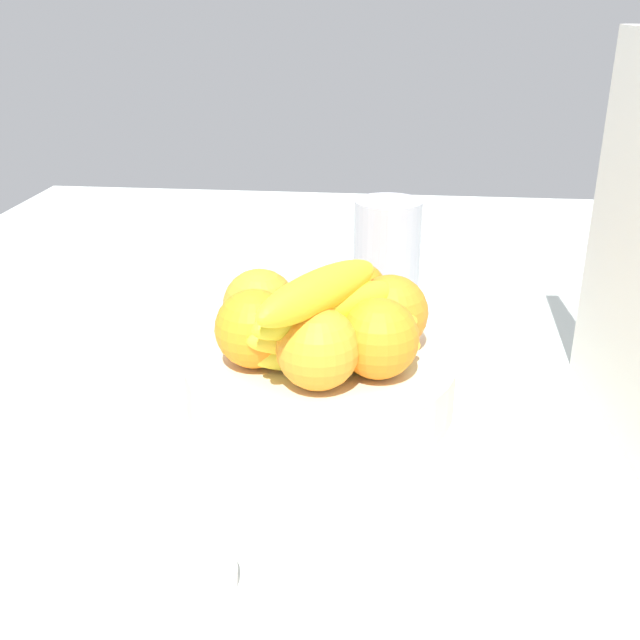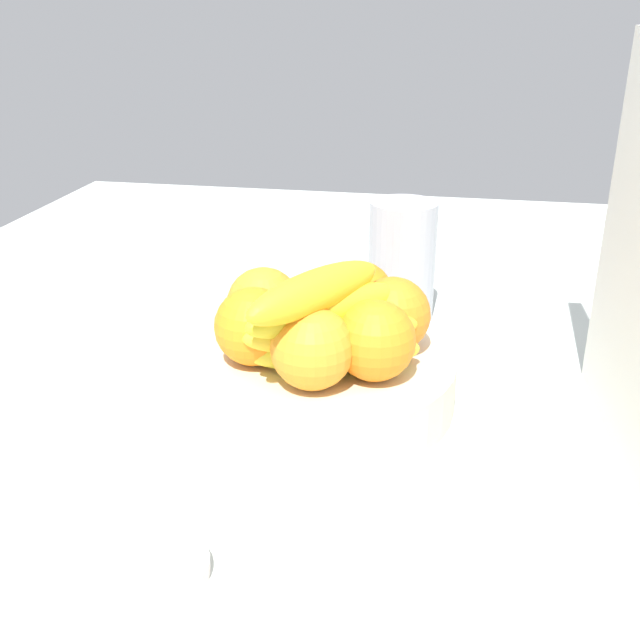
{
  "view_description": "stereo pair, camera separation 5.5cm",
  "coord_description": "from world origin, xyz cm",
  "px_view_note": "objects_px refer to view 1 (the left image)",
  "views": [
    {
      "loc": [
        66.43,
        5.47,
        38.51
      ],
      "look_at": [
        -1.06,
        -1.68,
        9.18
      ],
      "focal_mm": 42.32,
      "sensor_mm": 36.0,
      "label": 1
    },
    {
      "loc": [
        65.63,
        10.94,
        38.51
      ],
      "look_at": [
        -1.06,
        -1.68,
        9.18
      ],
      "focal_mm": 42.32,
      "sensor_mm": 36.0,
      "label": 2
    }
  ],
  "objects_px": {
    "orange_back_left": "(318,349)",
    "orange_top_stack": "(390,313)",
    "banana_bunch": "(329,321)",
    "jar_lid": "(184,577)",
    "orange_front_right": "(260,306)",
    "fruit_bowl": "(320,379)",
    "orange_center": "(254,329)",
    "orange_front_left": "(353,296)",
    "orange_back_right": "(378,339)",
    "thermos_tumbler": "(386,259)"
  },
  "relations": [
    {
      "from": "orange_front_right",
      "to": "orange_back_left",
      "type": "distance_m",
      "value": 0.12
    },
    {
      "from": "orange_back_left",
      "to": "orange_back_right",
      "type": "relative_size",
      "value": 1.0
    },
    {
      "from": "fruit_bowl",
      "to": "orange_back_right",
      "type": "height_order",
      "value": "orange_back_right"
    },
    {
      "from": "banana_bunch",
      "to": "jar_lid",
      "type": "distance_m",
      "value": 0.27
    },
    {
      "from": "orange_top_stack",
      "to": "banana_bunch",
      "type": "distance_m",
      "value": 0.08
    },
    {
      "from": "orange_back_left",
      "to": "orange_front_right",
      "type": "bearing_deg",
      "value": -143.63
    },
    {
      "from": "orange_front_right",
      "to": "jar_lid",
      "type": "distance_m",
      "value": 0.31
    },
    {
      "from": "fruit_bowl",
      "to": "orange_front_left",
      "type": "relative_size",
      "value": 3.53
    },
    {
      "from": "orange_front_right",
      "to": "orange_back_left",
      "type": "bearing_deg",
      "value": 36.37
    },
    {
      "from": "orange_center",
      "to": "jar_lid",
      "type": "bearing_deg",
      "value": -1.83
    },
    {
      "from": "fruit_bowl",
      "to": "banana_bunch",
      "type": "distance_m",
      "value": 0.09
    },
    {
      "from": "jar_lid",
      "to": "orange_back_left",
      "type": "bearing_deg",
      "value": 160.52
    },
    {
      "from": "orange_back_left",
      "to": "orange_front_left",
      "type": "bearing_deg",
      "value": 170.16
    },
    {
      "from": "fruit_bowl",
      "to": "orange_top_stack",
      "type": "distance_m",
      "value": 0.1
    },
    {
      "from": "orange_back_right",
      "to": "thermos_tumbler",
      "type": "relative_size",
      "value": 0.51
    },
    {
      "from": "orange_front_right",
      "to": "orange_back_right",
      "type": "distance_m",
      "value": 0.14
    },
    {
      "from": "orange_back_left",
      "to": "fruit_bowl",
      "type": "bearing_deg",
      "value": -175.76
    },
    {
      "from": "orange_front_left",
      "to": "banana_bunch",
      "type": "bearing_deg",
      "value": -8.88
    },
    {
      "from": "orange_center",
      "to": "orange_back_left",
      "type": "distance_m",
      "value": 0.08
    },
    {
      "from": "orange_front_right",
      "to": "orange_center",
      "type": "relative_size",
      "value": 1.0
    },
    {
      "from": "orange_front_right",
      "to": "orange_top_stack",
      "type": "height_order",
      "value": "same"
    },
    {
      "from": "thermos_tumbler",
      "to": "jar_lid",
      "type": "bearing_deg",
      "value": -14.22
    },
    {
      "from": "banana_bunch",
      "to": "jar_lid",
      "type": "height_order",
      "value": "banana_bunch"
    },
    {
      "from": "thermos_tumbler",
      "to": "jar_lid",
      "type": "height_order",
      "value": "thermos_tumbler"
    },
    {
      "from": "orange_back_left",
      "to": "orange_top_stack",
      "type": "distance_m",
      "value": 0.11
    },
    {
      "from": "fruit_bowl",
      "to": "jar_lid",
      "type": "relative_size",
      "value": 3.55
    },
    {
      "from": "orange_center",
      "to": "orange_back_right",
      "type": "bearing_deg",
      "value": 85.0
    },
    {
      "from": "orange_front_left",
      "to": "thermos_tumbler",
      "type": "xyz_separation_m",
      "value": [
        -0.17,
        0.03,
        -0.01
      ]
    },
    {
      "from": "orange_front_left",
      "to": "thermos_tumbler",
      "type": "relative_size",
      "value": 0.51
    },
    {
      "from": "orange_back_right",
      "to": "thermos_tumbler",
      "type": "bearing_deg",
      "value": 179.67
    },
    {
      "from": "orange_back_right",
      "to": "orange_front_right",
      "type": "bearing_deg",
      "value": -118.69
    },
    {
      "from": "banana_bunch",
      "to": "orange_front_left",
      "type": "bearing_deg",
      "value": 171.12
    },
    {
      "from": "fruit_bowl",
      "to": "orange_front_right",
      "type": "height_order",
      "value": "orange_front_right"
    },
    {
      "from": "orange_center",
      "to": "orange_back_right",
      "type": "xyz_separation_m",
      "value": [
        0.01,
        0.12,
        0.0
      ]
    },
    {
      "from": "orange_back_left",
      "to": "jar_lid",
      "type": "distance_m",
      "value": 0.24
    },
    {
      "from": "fruit_bowl",
      "to": "orange_front_right",
      "type": "bearing_deg",
      "value": -117.06
    },
    {
      "from": "thermos_tumbler",
      "to": "orange_back_left",
      "type": "bearing_deg",
      "value": -10.43
    },
    {
      "from": "orange_back_right",
      "to": "thermos_tumbler",
      "type": "xyz_separation_m",
      "value": [
        -0.27,
        0.0,
        -0.01
      ]
    },
    {
      "from": "fruit_bowl",
      "to": "orange_center",
      "type": "height_order",
      "value": "orange_center"
    },
    {
      "from": "orange_front_left",
      "to": "orange_center",
      "type": "bearing_deg",
      "value": -42.86
    },
    {
      "from": "orange_back_left",
      "to": "orange_back_right",
      "type": "distance_m",
      "value": 0.06
    },
    {
      "from": "orange_front_right",
      "to": "orange_center",
      "type": "bearing_deg",
      "value": 5.08
    },
    {
      "from": "banana_bunch",
      "to": "thermos_tumbler",
      "type": "height_order",
      "value": "banana_bunch"
    },
    {
      "from": "orange_top_stack",
      "to": "banana_bunch",
      "type": "bearing_deg",
      "value": -42.71
    },
    {
      "from": "fruit_bowl",
      "to": "orange_center",
      "type": "distance_m",
      "value": 0.09
    },
    {
      "from": "fruit_bowl",
      "to": "orange_back_right",
      "type": "bearing_deg",
      "value": 59.52
    },
    {
      "from": "fruit_bowl",
      "to": "orange_front_right",
      "type": "distance_m",
      "value": 0.1
    },
    {
      "from": "fruit_bowl",
      "to": "orange_front_left",
      "type": "bearing_deg",
      "value": 158.79
    },
    {
      "from": "banana_bunch",
      "to": "jar_lid",
      "type": "xyz_separation_m",
      "value": [
        0.24,
        -0.08,
        -0.1
      ]
    },
    {
      "from": "orange_front_left",
      "to": "orange_front_right",
      "type": "bearing_deg",
      "value": -67.96
    }
  ]
}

